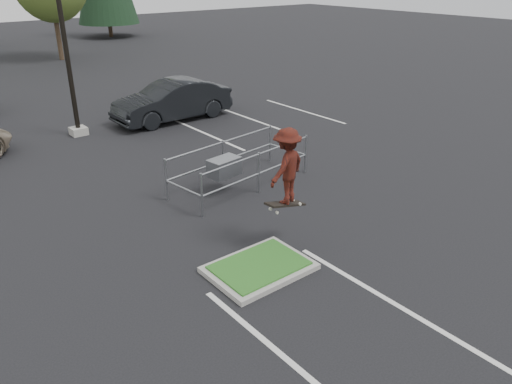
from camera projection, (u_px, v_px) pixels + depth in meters
ground at (259, 270)px, 10.98m from camera, size 120.00×120.00×0.00m
grass_median at (259, 267)px, 10.95m from camera, size 2.20×1.60×0.16m
stall_lines at (93, 196)px, 14.49m from camera, size 22.62×17.60×0.01m
light_pole at (61, 13)px, 17.91m from camera, size 0.70×0.60×10.12m
cart_corral at (228, 165)px, 14.59m from camera, size 4.60×2.17×1.25m
skateboarder at (286, 167)px, 11.21m from camera, size 1.30×0.98×2.00m
car_r_charc at (172, 101)px, 21.37m from camera, size 5.14×1.83×1.69m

